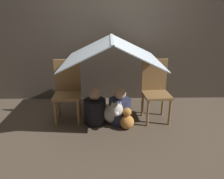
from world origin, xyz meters
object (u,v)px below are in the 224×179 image
Objects in this scene: chair_right at (155,88)px; person_second at (120,109)px; chair_left at (67,89)px; person_front at (95,109)px; dog at (116,112)px.

chair_right reaches higher than person_second.
chair_left reaches higher than person_front.
chair_right is at bearing 18.87° from dog.
person_front is at bearing -21.10° from chair_left.
person_second is 0.10m from dog.
dog is (0.30, -0.07, -0.02)m from person_front.
chair_left is 0.82m from person_second.
chair_left reaches higher than person_second.
chair_right reaches higher than person_front.
dog is at bearing -165.84° from chair_right.
person_second is at bearing -170.93° from chair_right.
chair_left is 0.50m from person_front.
person_second is at bearing -12.30° from chair_left.
person_second is (0.77, -0.13, -0.27)m from chair_left.
person_second is at bearing 0.68° from person_front.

